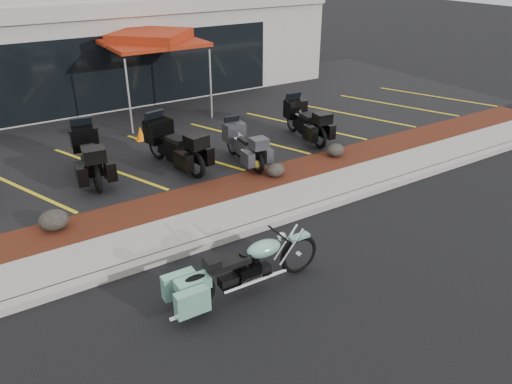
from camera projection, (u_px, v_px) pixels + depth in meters
ground at (296, 244)px, 10.31m from camera, size 90.00×90.00×0.00m
curb at (272, 222)px, 10.96m from camera, size 24.00×0.25×0.15m
sidewalk at (255, 209)px, 11.49m from camera, size 24.00×1.20×0.15m
mulch_bed at (229, 190)px, 12.39m from camera, size 24.00×1.20×0.16m
upper_lot at (149, 129)px, 16.48m from camera, size 26.00×9.60×0.15m
dealership_building at (87, 41)px, 20.37m from camera, size 18.00×8.16×4.00m
boulder_left at (54, 220)px, 10.43m from camera, size 0.62×0.51×0.44m
boulder_mid at (276, 170)px, 12.86m from camera, size 0.50×0.41×0.35m
boulder_right at (335, 150)px, 14.09m from camera, size 0.52×0.43×0.37m
hero_cruiser at (299, 249)px, 9.18m from camera, size 2.98×0.81×1.04m
touring_black_front at (84, 142)px, 13.20m from camera, size 1.20×2.50×1.40m
touring_black_mid at (156, 135)px, 13.70m from camera, size 1.38×2.55×1.41m
touring_grey at (232, 135)px, 14.03m from camera, size 0.88×2.05×1.17m
touring_black_rear at (293, 112)px, 15.76m from camera, size 1.10×2.31×1.29m
traffic_cone at (140, 133)px, 15.26m from camera, size 0.35×0.35×0.43m
popup_canopy at (151, 39)px, 16.54m from camera, size 3.22×3.22×2.85m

